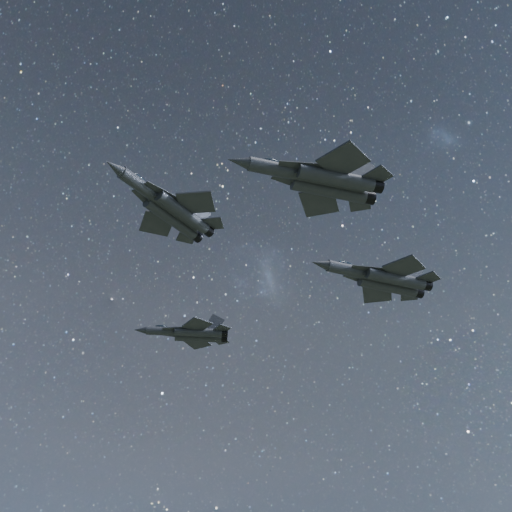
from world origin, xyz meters
TOP-DOWN VIEW (x-y plane):
  - jet_lead at (-15.28, -2.18)m, footprint 18.59×12.23m
  - jet_left at (-1.67, 21.26)m, footprint 15.97×10.49m
  - jet_right at (-2.15, -18.33)m, footprint 20.09×13.75m
  - jet_slot at (16.59, -6.28)m, footprint 19.63×13.63m

SIDE VIEW (x-z plane):
  - jet_left at x=-1.67m, z-range 143.12..147.22m
  - jet_slot at x=16.59m, z-range 143.50..148.43m
  - jet_right at x=-2.15m, z-range 144.94..149.98m
  - jet_lead at x=-15.28m, z-range 147.18..151.95m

